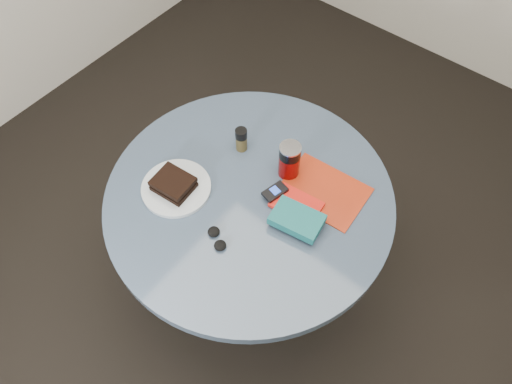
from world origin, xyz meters
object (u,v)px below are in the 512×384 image
Objects in this scene: sandwich at (173,184)px; mp3_player at (275,192)px; soda_can at (289,160)px; pepper_grinder at (241,139)px; headphones at (217,238)px; novel at (297,219)px; plate at (176,188)px; magazine at (324,191)px; red_book at (296,204)px; table at (250,220)px.

sandwich is 1.48× the size of mp3_player.
pepper_grinder is (-0.20, -0.02, -0.02)m from soda_can.
sandwich is at bearing 166.82° from headphones.
mp3_player is (-0.13, 0.05, -0.01)m from novel.
mp3_player reaches higher than headphones.
soda_can reaches higher than pepper_grinder.
plate is at bearing -169.90° from novel.
magazine is at bearing 37.94° from sandwich.
plate is at bearing -146.07° from mp3_player.
mp3_player is (0.02, -0.11, -0.05)m from soda_can.
pepper_grinder is 0.32m from red_book.
plate is 0.85× the size of magazine.
red_book is at bearing 29.48° from sandwich.
headphones reaches higher than table.
soda_can reaches higher than mp3_player.
soda_can is 0.16m from magazine.
novel is (0.35, -0.14, -0.02)m from pepper_grinder.
headphones is (-0.04, -0.25, -0.01)m from mp3_player.
mp3_player is at bearing 150.16° from novel.
sandwich is 0.83× the size of novel.
headphones reaches higher than plate.
magazine is at bearing 4.34° from soda_can.
soda_can is at bearing 49.39° from sandwich.
sandwich is at bearing -156.73° from red_book.
headphones is at bearing -99.28° from mp3_player.
sandwich is 1.33× the size of headphones.
novel is at bearing -20.62° from mp3_player.
pepper_grinder reaches higher than red_book.
novel reaches higher than mp3_player.
plate is 2.44× the size of pepper_grinder.
plate is 0.29m from pepper_grinder.
sandwich is 0.85× the size of red_book.
pepper_grinder reaches higher than novel.
sandwich is 0.97× the size of soda_can.
table is 0.31m from magazine.
plate is 0.43m from novel.
plate is 0.34m from mp3_player.
novel is at bearing 51.07° from headphones.
mp3_player is 0.26m from headphones.
red_book is at bearing 116.94° from novel.
magazine is 0.12m from red_book.
novel reaches higher than headphones.
plate is 1.71× the size of soda_can.
plate is at bearing -102.23° from pepper_grinder.
soda_can is at bearing 131.05° from red_book.
soda_can is at bearing -179.65° from magazine.
soda_can is 0.12m from mp3_player.
soda_can reaches higher than red_book.
sandwich is (-0.22, -0.14, 0.20)m from table.
table is 0.24m from red_book.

